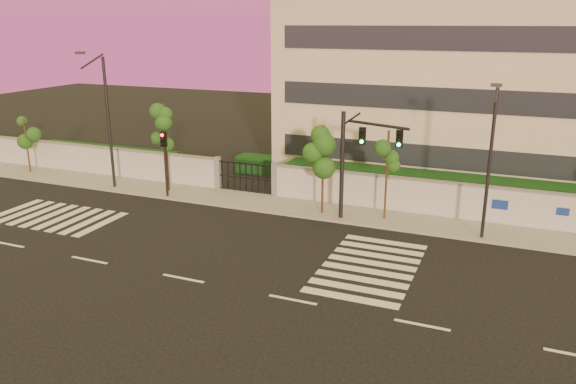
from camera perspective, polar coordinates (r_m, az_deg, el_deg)
name	(u,v)px	position (r m, az deg, el deg)	size (l,w,h in m)	color
ground	(183,279)	(24.44, -10.59, -8.64)	(120.00, 120.00, 0.00)	black
sidewalk	(281,205)	(33.03, -0.76, -1.33)	(60.00, 3.00, 0.15)	gray
perimeter_wall	(292,183)	(34.02, 0.39, 0.97)	(60.00, 0.36, 2.20)	#A9ABB0
hedge_row	(323,177)	(36.21, 3.57, 1.51)	(41.00, 4.25, 1.80)	#103616
institutional_building	(468,87)	(40.68, 17.83, 10.12)	(24.40, 12.40, 12.25)	beige
road_markings	(197,242)	(28.11, -9.18, -5.04)	(57.00, 7.62, 0.02)	silver
street_tree_b	(26,134)	(43.46, -25.10, 5.39)	(1.40, 1.11, 3.96)	#382314
street_tree_c	(166,128)	(35.54, -12.33, 6.34)	(1.53, 1.21, 5.62)	#382314
street_tree_d	(324,150)	(30.60, 3.65, 4.30)	(1.59, 1.27, 5.10)	#382314
street_tree_e	(388,155)	(30.09, 10.13, 3.70)	(1.40, 1.11, 5.00)	#382314
traffic_signal_main	(356,154)	(29.68, 6.94, 3.85)	(3.69, 1.39, 5.97)	black
traffic_signal_secondary	(165,156)	(34.57, -12.41, 3.63)	(0.33, 0.33, 4.27)	black
streetlight_west	(106,117)	(37.05, -17.98, 7.30)	(0.52, 2.11, 8.78)	black
streetlight_east	(490,158)	(28.29, 19.84, 3.31)	(0.47, 1.89, 7.87)	black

